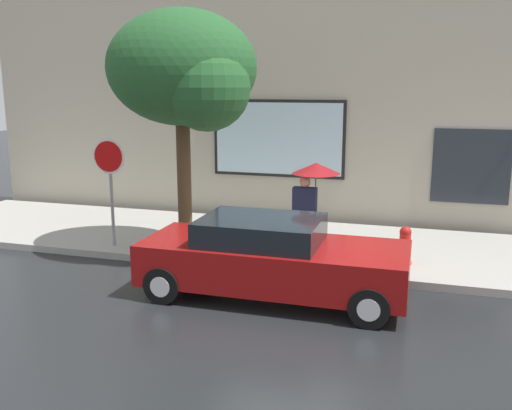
# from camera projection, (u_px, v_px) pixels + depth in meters

# --- Properties ---
(ground_plane) EXTENTS (60.00, 60.00, 0.00)m
(ground_plane) POSITION_uv_depth(u_px,v_px,m) (282.00, 296.00, 9.89)
(ground_plane) COLOR black
(sidewalk) EXTENTS (20.00, 4.00, 0.15)m
(sidewalk) POSITION_uv_depth(u_px,v_px,m) (314.00, 246.00, 12.69)
(sidewalk) COLOR #A3A099
(sidewalk) RESTS_ON ground
(building_facade) EXTENTS (20.00, 0.67, 7.00)m
(building_facade) POSITION_uv_depth(u_px,v_px,m) (335.00, 90.00, 14.31)
(building_facade) COLOR #B2A893
(building_facade) RESTS_ON ground
(parked_car) EXTENTS (4.54, 1.87, 1.40)m
(parked_car) POSITION_uv_depth(u_px,v_px,m) (271.00, 258.00, 9.73)
(parked_car) COLOR maroon
(parked_car) RESTS_ON ground
(fire_hydrant) EXTENTS (0.30, 0.44, 0.77)m
(fire_hydrant) POSITION_uv_depth(u_px,v_px,m) (405.00, 246.00, 11.08)
(fire_hydrant) COLOR red
(fire_hydrant) RESTS_ON sidewalk
(pedestrian_with_umbrella) EXTENTS (0.98, 0.98, 1.94)m
(pedestrian_with_umbrella) POSITION_uv_depth(u_px,v_px,m) (312.00, 182.00, 11.43)
(pedestrian_with_umbrella) COLOR black
(pedestrian_with_umbrella) RESTS_ON sidewalk
(street_tree) EXTENTS (3.10, 2.64, 4.98)m
(street_tree) POSITION_uv_depth(u_px,v_px,m) (186.00, 73.00, 11.24)
(street_tree) COLOR #4C3823
(street_tree) RESTS_ON sidewalk
(stop_sign) EXTENTS (0.76, 0.10, 2.36)m
(stop_sign) POSITION_uv_depth(u_px,v_px,m) (110.00, 171.00, 12.08)
(stop_sign) COLOR gray
(stop_sign) RESTS_ON sidewalk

